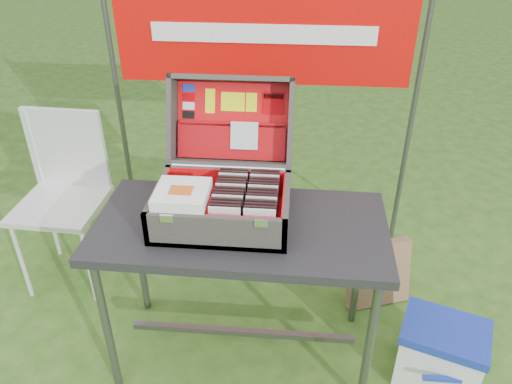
# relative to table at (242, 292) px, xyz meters

# --- Properties ---
(ground) EXTENTS (80.00, 80.00, 0.00)m
(ground) POSITION_rel_table_xyz_m (0.01, -0.09, -0.38)
(ground) COLOR #2C5717
(ground) RESTS_ON ground
(table) EXTENTS (1.23, 0.63, 0.77)m
(table) POSITION_rel_table_xyz_m (0.00, 0.00, 0.00)
(table) COLOR #2C2C2E
(table) RESTS_ON ground
(table_top) EXTENTS (1.23, 0.63, 0.04)m
(table_top) POSITION_rel_table_xyz_m (0.00, 0.00, 0.36)
(table_top) COLOR #2C2C2E
(table_top) RESTS_ON ground
(table_leg_fl) EXTENTS (0.04, 0.04, 0.73)m
(table_leg_fl) POSITION_rel_table_xyz_m (-0.55, -0.25, -0.02)
(table_leg_fl) COLOR #59595B
(table_leg_fl) RESTS_ON ground
(table_leg_fr) EXTENTS (0.04, 0.04, 0.73)m
(table_leg_fr) POSITION_rel_table_xyz_m (0.55, -0.25, -0.02)
(table_leg_fr) COLOR #59595B
(table_leg_fr) RESTS_ON ground
(table_leg_bl) EXTENTS (0.04, 0.04, 0.73)m
(table_leg_bl) POSITION_rel_table_xyz_m (-0.55, 0.25, -0.02)
(table_leg_bl) COLOR #59595B
(table_leg_bl) RESTS_ON ground
(table_leg_br) EXTENTS (0.04, 0.04, 0.73)m
(table_leg_br) POSITION_rel_table_xyz_m (0.55, 0.25, -0.02)
(table_leg_br) COLOR #59595B
(table_leg_br) RESTS_ON ground
(table_brace) EXTENTS (1.08, 0.03, 0.03)m
(table_brace) POSITION_rel_table_xyz_m (-0.00, -0.00, -0.26)
(table_brace) COLOR #59595B
(table_brace) RESTS_ON ground
(suitcase) EXTENTS (0.55, 0.56, 0.49)m
(suitcase) POSITION_rel_table_xyz_m (-0.08, 0.07, 0.63)
(suitcase) COLOR #44403A
(suitcase) RESTS_ON table
(suitcase_base_bottom) EXTENTS (0.55, 0.40, 0.02)m
(suitcase_base_bottom) POSITION_rel_table_xyz_m (-0.08, 0.01, 0.39)
(suitcase_base_bottom) COLOR #44403A
(suitcase_base_bottom) RESTS_ON table_top
(suitcase_base_wall_front) EXTENTS (0.55, 0.02, 0.15)m
(suitcase_base_wall_front) POSITION_rel_table_xyz_m (-0.08, -0.18, 0.46)
(suitcase_base_wall_front) COLOR #44403A
(suitcase_base_wall_front) RESTS_ON table_top
(suitcase_base_wall_back) EXTENTS (0.55, 0.02, 0.15)m
(suitcase_base_wall_back) POSITION_rel_table_xyz_m (-0.08, 0.20, 0.46)
(suitcase_base_wall_back) COLOR #44403A
(suitcase_base_wall_back) RESTS_ON table_top
(suitcase_base_wall_left) EXTENTS (0.02, 0.40, 0.15)m
(suitcase_base_wall_left) POSITION_rel_table_xyz_m (-0.34, 0.01, 0.46)
(suitcase_base_wall_left) COLOR #44403A
(suitcase_base_wall_left) RESTS_ON table_top
(suitcase_base_wall_right) EXTENTS (0.02, 0.40, 0.15)m
(suitcase_base_wall_right) POSITION_rel_table_xyz_m (0.19, 0.01, 0.46)
(suitcase_base_wall_right) COLOR #44403A
(suitcase_base_wall_right) RESTS_ON table_top
(suitcase_liner_floor) EXTENTS (0.51, 0.35, 0.01)m
(suitcase_liner_floor) POSITION_rel_table_xyz_m (-0.08, 0.01, 0.41)
(suitcase_liner_floor) COLOR red
(suitcase_liner_floor) RESTS_ON suitcase_base_bottom
(suitcase_latch_left) EXTENTS (0.05, 0.01, 0.03)m
(suitcase_latch_left) POSITION_rel_table_xyz_m (-0.26, -0.19, 0.52)
(suitcase_latch_left) COLOR silver
(suitcase_latch_left) RESTS_ON suitcase_base_wall_front
(suitcase_latch_right) EXTENTS (0.05, 0.01, 0.03)m
(suitcase_latch_right) POSITION_rel_table_xyz_m (0.10, -0.19, 0.52)
(suitcase_latch_right) COLOR silver
(suitcase_latch_right) RESTS_ON suitcase_base_wall_front
(suitcase_hinge) EXTENTS (0.50, 0.02, 0.02)m
(suitcase_hinge) POSITION_rel_table_xyz_m (-0.08, 0.21, 0.53)
(suitcase_hinge) COLOR silver
(suitcase_hinge) RESTS_ON suitcase_base_wall_back
(suitcase_lid_back) EXTENTS (0.55, 0.17, 0.38)m
(suitcase_lid_back) POSITION_rel_table_xyz_m (-0.08, 0.41, 0.66)
(suitcase_lid_back) COLOR #44403A
(suitcase_lid_back) RESTS_ON suitcase_base_wall_back
(suitcase_lid_rim_far) EXTENTS (0.55, 0.15, 0.07)m
(suitcase_lid_rim_far) POSITION_rel_table_xyz_m (-0.08, 0.42, 0.86)
(suitcase_lid_rim_far) COLOR #44403A
(suitcase_lid_rim_far) RESTS_ON suitcase_lid_back
(suitcase_lid_rim_near) EXTENTS (0.55, 0.15, 0.07)m
(suitcase_lid_rim_near) POSITION_rel_table_xyz_m (-0.08, 0.28, 0.51)
(suitcase_lid_rim_near) COLOR #44403A
(suitcase_lid_rim_near) RESTS_ON suitcase_lid_back
(suitcase_lid_rim_left) EXTENTS (0.02, 0.28, 0.42)m
(suitcase_lid_rim_left) POSITION_rel_table_xyz_m (-0.34, 0.35, 0.69)
(suitcase_lid_rim_left) COLOR #44403A
(suitcase_lid_rim_left) RESTS_ON suitcase_lid_back
(suitcase_lid_rim_right) EXTENTS (0.02, 0.28, 0.42)m
(suitcase_lid_rim_right) POSITION_rel_table_xyz_m (0.19, 0.35, 0.69)
(suitcase_lid_rim_right) COLOR #44403A
(suitcase_lid_rim_right) RESTS_ON suitcase_lid_back
(suitcase_lid_liner) EXTENTS (0.51, 0.13, 0.33)m
(suitcase_lid_liner) POSITION_rel_table_xyz_m (-0.08, 0.40, 0.67)
(suitcase_lid_liner) COLOR red
(suitcase_lid_liner) RESTS_ON suitcase_lid_back
(suitcase_liner_wall_front) EXTENTS (0.51, 0.01, 0.13)m
(suitcase_liner_wall_front) POSITION_rel_table_xyz_m (-0.08, -0.16, 0.47)
(suitcase_liner_wall_front) COLOR red
(suitcase_liner_wall_front) RESTS_ON suitcase_base_bottom
(suitcase_liner_wall_back) EXTENTS (0.51, 0.01, 0.13)m
(suitcase_liner_wall_back) POSITION_rel_table_xyz_m (-0.08, 0.18, 0.47)
(suitcase_liner_wall_back) COLOR red
(suitcase_liner_wall_back) RESTS_ON suitcase_base_bottom
(suitcase_liner_wall_left) EXTENTS (0.01, 0.35, 0.13)m
(suitcase_liner_wall_left) POSITION_rel_table_xyz_m (-0.33, 0.01, 0.47)
(suitcase_liner_wall_left) COLOR red
(suitcase_liner_wall_left) RESTS_ON suitcase_base_bottom
(suitcase_liner_wall_right) EXTENTS (0.01, 0.35, 0.13)m
(suitcase_liner_wall_right) POSITION_rel_table_xyz_m (0.18, 0.01, 0.47)
(suitcase_liner_wall_right) COLOR red
(suitcase_liner_wall_right) RESTS_ON suitcase_base_bottom
(suitcase_lid_pocket) EXTENTS (0.49, 0.09, 0.16)m
(suitcase_lid_pocket) POSITION_rel_table_xyz_m (-0.08, 0.34, 0.59)
(suitcase_lid_pocket) COLOR #A3090E
(suitcase_lid_pocket) RESTS_ON suitcase_lid_liner
(suitcase_pocket_edge) EXTENTS (0.48, 0.03, 0.03)m
(suitcase_pocket_edge) POSITION_rel_table_xyz_m (-0.08, 0.37, 0.67)
(suitcase_pocket_edge) COLOR #A3090E
(suitcase_pocket_edge) RESTS_ON suitcase_lid_pocket
(suitcase_pocket_cd) EXTENTS (0.12, 0.05, 0.12)m
(suitcase_pocket_cd) POSITION_rel_table_xyz_m (-0.02, 0.34, 0.63)
(suitcase_pocket_cd) COLOR silver
(suitcase_pocket_cd) RESTS_ON suitcase_lid_pocket
(lid_sticker_cc_a) EXTENTS (0.05, 0.02, 0.03)m
(lid_sticker_cc_a) POSITION_rel_table_xyz_m (-0.28, 0.44, 0.80)
(lid_sticker_cc_a) COLOR #1933B2
(lid_sticker_cc_a) RESTS_ON suitcase_lid_liner
(lid_sticker_cc_b) EXTENTS (0.05, 0.02, 0.03)m
(lid_sticker_cc_b) POSITION_rel_table_xyz_m (-0.28, 0.43, 0.77)
(lid_sticker_cc_b) COLOR #BA0005
(lid_sticker_cc_b) RESTS_ON suitcase_lid_liner
(lid_sticker_cc_c) EXTENTS (0.05, 0.02, 0.03)m
(lid_sticker_cc_c) POSITION_rel_table_xyz_m (-0.28, 0.41, 0.73)
(lid_sticker_cc_c) COLOR white
(lid_sticker_cc_c) RESTS_ON suitcase_lid_liner
(lid_sticker_cc_d) EXTENTS (0.05, 0.02, 0.03)m
(lid_sticker_cc_d) POSITION_rel_table_xyz_m (-0.28, 0.40, 0.69)
(lid_sticker_cc_d) COLOR black
(lid_sticker_cc_d) RESTS_ON suitcase_lid_liner
(lid_card_neon_tall) EXTENTS (0.04, 0.04, 0.10)m
(lid_card_neon_tall) POSITION_rel_table_xyz_m (-0.18, 0.42, 0.75)
(lid_card_neon_tall) COLOR #EEF70F
(lid_card_neon_tall) RESTS_ON suitcase_lid_liner
(lid_card_neon_main) EXTENTS (0.11, 0.03, 0.08)m
(lid_card_neon_main) POSITION_rel_table_xyz_m (-0.08, 0.42, 0.75)
(lid_card_neon_main) COLOR #EEF70F
(lid_card_neon_main) RESTS_ON suitcase_lid_liner
(lid_card_neon_small) EXTENTS (0.05, 0.03, 0.08)m
(lid_card_neon_small) POSITION_rel_table_xyz_m (0.01, 0.42, 0.75)
(lid_card_neon_small) COLOR #EEF70F
(lid_card_neon_small) RESTS_ON suitcase_lid_liner
(lid_sticker_band) EXTENTS (0.10, 0.04, 0.09)m
(lid_sticker_band) POSITION_rel_table_xyz_m (0.11, 0.42, 0.75)
(lid_sticker_band) COLOR #BA0005
(lid_sticker_band) RESTS_ON suitcase_lid_liner
(lid_sticker_band_bar) EXTENTS (0.09, 0.01, 0.02)m
(lid_sticker_band_bar) POSITION_rel_table_xyz_m (0.11, 0.43, 0.78)
(lid_sticker_band_bar) COLOR black
(lid_sticker_band_bar) RESTS_ON suitcase_lid_liner
(cd_left_0) EXTENTS (0.12, 0.01, 0.14)m
(cd_left_0) POSITION_rel_table_xyz_m (-0.04, -0.14, 0.48)
(cd_left_0) COLOR silver
(cd_left_0) RESTS_ON suitcase_liner_floor
(cd_left_1) EXTENTS (0.12, 0.01, 0.14)m
(cd_left_1) POSITION_rel_table_xyz_m (-0.04, -0.12, 0.48)
(cd_left_1) COLOR black
(cd_left_1) RESTS_ON suitcase_liner_floor
(cd_left_2) EXTENTS (0.12, 0.01, 0.14)m
(cd_left_2) POSITION_rel_table_xyz_m (-0.04, -0.10, 0.48)
(cd_left_2) COLOR black
(cd_left_2) RESTS_ON suitcase_liner_floor
(cd_left_3) EXTENTS (0.12, 0.01, 0.14)m
(cd_left_3) POSITION_rel_table_xyz_m (-0.04, -0.08, 0.48)
(cd_left_3) COLOR black
(cd_left_3) RESTS_ON suitcase_liner_floor
(cd_left_4) EXTENTS (0.12, 0.01, 0.14)m
(cd_left_4) POSITION_rel_table_xyz_m (-0.04, -0.05, 0.48)
(cd_left_4) COLOR silver
(cd_left_4) RESTS_ON suitcase_liner_floor
(cd_left_5) EXTENTS (0.12, 0.01, 0.14)m
(cd_left_5) POSITION_rel_table_xyz_m (-0.04, -0.03, 0.48)
(cd_left_5) COLOR black
(cd_left_5) RESTS_ON suitcase_liner_floor
(cd_left_6) EXTENTS (0.12, 0.01, 0.14)m
(cd_left_6) POSITION_rel_table_xyz_m (-0.04, -0.01, 0.48)
(cd_left_6) COLOR black
(cd_left_6) RESTS_ON suitcase_liner_floor
(cd_left_7) EXTENTS (0.12, 0.01, 0.14)m
(cd_left_7) POSITION_rel_table_xyz_m (-0.04, 0.01, 0.48)
(cd_left_7) COLOR black
(cd_left_7) RESTS_ON suitcase_liner_floor
(cd_left_8) EXTENTS (0.12, 0.01, 0.14)m
(cd_left_8) POSITION_rel_table_xyz_m (-0.04, 0.03, 0.48)
(cd_left_8) COLOR silver
(cd_left_8) RESTS_ON suitcase_liner_floor
(cd_left_9) EXTENTS (0.12, 0.01, 0.14)m
(cd_left_9) POSITION_rel_table_xyz_m (-0.04, 0.05, 0.48)
(cd_left_9) COLOR black
(cd_left_9) RESTS_ON suitcase_liner_floor
(cd_left_10) EXTENTS (0.12, 0.01, 0.14)m
(cd_left_10) POSITION_rel_table_xyz_m (-0.04, 0.08, 0.48)
(cd_left_10) COLOR black
(cd_left_10) RESTS_ON suitcase_liner_floor
(cd_left_11) EXTENTS (0.12, 0.01, 0.14)m
(cd_left_11) POSITION_rel_table_xyz_m (-0.04, 0.10, 0.48)
(cd_left_11) COLOR black
(cd_left_11) RESTS_ON suitcase_liner_floor
(cd_left_12) EXTENTS (0.12, 0.01, 0.14)m
(cd_left_12) POSITION_rel_table_xyz_m (-0.04, 0.12, 0.48)
(cd_left_12) COLOR silver
(cd_left_12) RESTS_ON suitcase_liner_floor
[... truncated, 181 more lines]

